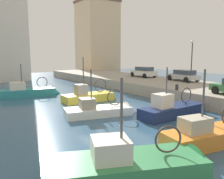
% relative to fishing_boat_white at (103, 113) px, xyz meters
% --- Properties ---
extents(water_surface, '(80.00, 80.00, 0.00)m').
position_rel_fishing_boat_white_xyz_m(water_surface, '(0.44, 1.67, -0.09)').
color(water_surface, '#335675').
rests_on(water_surface, ground).
extents(quay_wall, '(9.00, 56.00, 1.20)m').
position_rel_fishing_boat_white_xyz_m(quay_wall, '(11.94, 1.67, 0.51)').
color(quay_wall, '#9E9384').
rests_on(quay_wall, ground).
extents(fishing_boat_white, '(5.86, 3.15, 4.28)m').
position_rel_fishing_boat_white_xyz_m(fishing_boat_white, '(0.00, 0.00, 0.00)').
color(fishing_boat_white, white).
rests_on(fishing_boat_white, ground).
extents(fishing_boat_teal, '(6.45, 2.68, 4.36)m').
position_rel_fishing_boat_white_xyz_m(fishing_boat_teal, '(-2.17, 11.06, 0.02)').
color(fishing_boat_teal, teal).
rests_on(fishing_boat_teal, ground).
extents(fishing_boat_navy, '(6.17, 1.92, 4.39)m').
position_rel_fishing_boat_white_xyz_m(fishing_boat_navy, '(4.11, -3.25, 0.03)').
color(fishing_boat_navy, navy).
rests_on(fishing_boat_navy, ground).
extents(fishing_boat_yellow, '(5.72, 2.22, 5.03)m').
position_rel_fishing_boat_white_xyz_m(fishing_boat_yellow, '(1.85, 5.06, 0.02)').
color(fishing_boat_yellow, gold).
rests_on(fishing_boat_yellow, ground).
extents(fishing_boat_green, '(6.86, 4.36, 4.61)m').
position_rel_fishing_boat_white_xyz_m(fishing_boat_green, '(-3.63, -8.01, 0.01)').
color(fishing_boat_green, '#388951').
rests_on(fishing_boat_green, ground).
extents(fishing_boat_orange, '(5.96, 2.63, 4.58)m').
position_rel_fishing_boat_white_xyz_m(fishing_boat_orange, '(1.51, -7.90, 0.02)').
color(fishing_boat_orange, orange).
rests_on(fishing_boat_orange, ground).
extents(parked_car_silver, '(2.35, 4.21, 1.36)m').
position_rel_fishing_boat_white_xyz_m(parked_car_silver, '(14.22, 4.01, 1.80)').
color(parked_car_silver, '#B7B7BC').
rests_on(parked_car_silver, quay_wall).
extents(parked_car_white, '(2.14, 4.04, 1.45)m').
position_rel_fishing_boat_white_xyz_m(parked_car_white, '(13.53, 10.42, 1.85)').
color(parked_car_white, silver).
rests_on(parked_car_white, quay_wall).
extents(mooring_bollard_mid, '(0.28, 0.28, 0.55)m').
position_rel_fishing_boat_white_xyz_m(mooring_bollard_mid, '(7.79, -0.33, 1.38)').
color(mooring_bollard_mid, '#2D2D33').
rests_on(mooring_bollard_mid, quay_wall).
extents(quay_streetlamp, '(0.36, 0.36, 4.83)m').
position_rel_fishing_boat_white_xyz_m(quay_streetlamp, '(13.44, 2.38, 4.36)').
color(quay_streetlamp, '#38383D').
rests_on(quay_streetlamp, quay_wall).
extents(waterfront_building_west_mid, '(7.65, 7.20, 15.55)m').
position_rel_fishing_boat_white_xyz_m(waterfront_building_west_mid, '(17.49, 29.52, 7.70)').
color(waterfront_building_west_mid, beige).
rests_on(waterfront_building_west_mid, ground).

